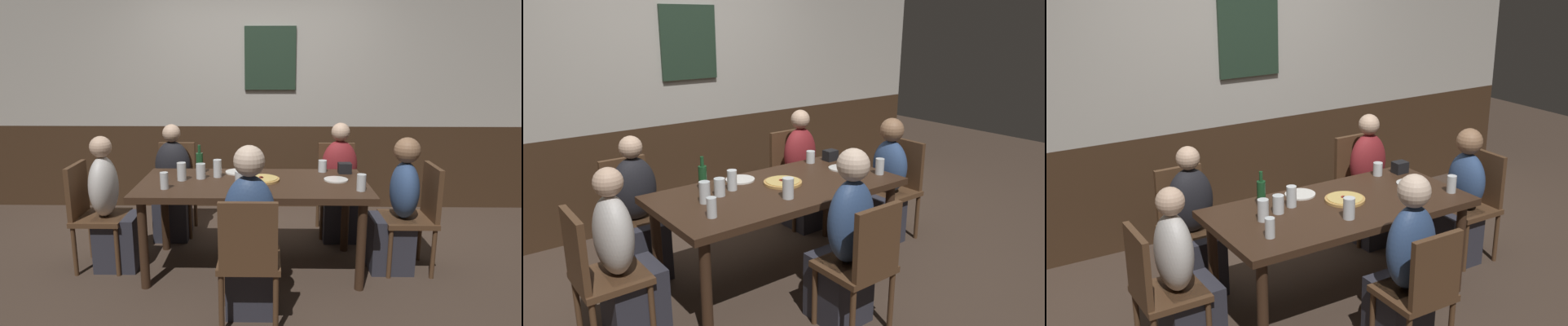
{
  "view_description": "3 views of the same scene",
  "coord_description": "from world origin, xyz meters",
  "views": [
    {
      "loc": [
        0.12,
        -3.52,
        1.72
      ],
      "look_at": [
        0.06,
        -0.09,
        0.92
      ],
      "focal_mm": 31.44,
      "sensor_mm": 36.0,
      "label": 1
    },
    {
      "loc": [
        -2.02,
        -2.71,
        1.91
      ],
      "look_at": [
        0.16,
        0.15,
        0.86
      ],
      "focal_mm": 33.95,
      "sensor_mm": 36.0,
      "label": 2
    },
    {
      "loc": [
        -2.38,
        -3.36,
        2.42
      ],
      "look_at": [
        -0.18,
        0.14,
        1.03
      ],
      "focal_mm": 44.36,
      "sensor_mm": 36.0,
      "label": 3
    }
  ],
  "objects": [
    {
      "name": "beer_bottle_green",
      "position": [
        -0.47,
        0.27,
        0.84
      ],
      "size": [
        0.06,
        0.06,
        0.25
      ],
      "color": "#194723",
      "rests_on": "dining_table"
    },
    {
      "name": "wall_back",
      "position": [
        0.0,
        1.65,
        1.3
      ],
      "size": [
        6.4,
        0.13,
        2.6
      ],
      "color": "#3D2819",
      "rests_on": "ground_plane"
    },
    {
      "name": "chair_head_east",
      "position": [
        1.33,
        0.0,
        0.5
      ],
      "size": [
        0.4,
        0.4,
        0.88
      ],
      "color": "#513521",
      "rests_on": "ground_plane"
    },
    {
      "name": "chair_mid_near",
      "position": [
        0.0,
        -0.85,
        0.5
      ],
      "size": [
        0.4,
        0.4,
        0.88
      ],
      "color": "#513521",
      "rests_on": "ground_plane"
    },
    {
      "name": "pint_glass_pale",
      "position": [
        -0.09,
        -0.23,
        0.8
      ],
      "size": [
        0.08,
        0.08,
        0.14
      ],
      "color": "silver",
      "rests_on": "dining_table"
    },
    {
      "name": "pint_glass_stout",
      "position": [
        0.81,
        -0.23,
        0.79
      ],
      "size": [
        0.07,
        0.07,
        0.13
      ],
      "color": "silver",
      "rests_on": "dining_table"
    },
    {
      "name": "beer_glass_half",
      "position": [
        -0.67,
        -0.21,
        0.79
      ],
      "size": [
        0.06,
        0.06,
        0.13
      ],
      "color": "silver",
      "rests_on": "dining_table"
    },
    {
      "name": "person_head_west",
      "position": [
        -1.16,
        0.0,
        0.46
      ],
      "size": [
        0.37,
        0.34,
        1.11
      ],
      "color": "#2D2D38",
      "rests_on": "ground_plane"
    },
    {
      "name": "person_mid_near",
      "position": [
        0.0,
        -0.69,
        0.5
      ],
      "size": [
        0.34,
        0.37,
        1.18
      ],
      "color": "#2D2D38",
      "rests_on": "ground_plane"
    },
    {
      "name": "chair_left_far",
      "position": [
        -0.8,
        0.85,
        0.5
      ],
      "size": [
        0.4,
        0.4,
        0.88
      ],
      "color": "#513521",
      "rests_on": "ground_plane"
    },
    {
      "name": "plate_white_large",
      "position": [
        -0.14,
        0.3,
        0.75
      ],
      "size": [
        0.22,
        0.22,
        0.01
      ],
      "primitive_type": "cylinder",
      "color": "white",
      "rests_on": "dining_table"
    },
    {
      "name": "beer_glass_tall",
      "position": [
        -0.43,
        0.1,
        0.79
      ],
      "size": [
        0.08,
        0.08,
        0.12
      ],
      "color": "silver",
      "rests_on": "dining_table"
    },
    {
      "name": "chair_right_far",
      "position": [
        0.8,
        0.85,
        0.5
      ],
      "size": [
        0.4,
        0.4,
        0.88
      ],
      "color": "#513521",
      "rests_on": "ground_plane"
    },
    {
      "name": "highball_clear",
      "position": [
        0.59,
        0.34,
        0.78
      ],
      "size": [
        0.07,
        0.07,
        0.1
      ],
      "color": "silver",
      "rests_on": "dining_table"
    },
    {
      "name": "chair_head_west",
      "position": [
        -1.33,
        0.0,
        0.5
      ],
      "size": [
        0.4,
        0.4,
        0.88
      ],
      "color": "#513521",
      "rests_on": "ground_plane"
    },
    {
      "name": "pizza",
      "position": [
        0.07,
        0.04,
        0.75
      ],
      "size": [
        0.29,
        0.29,
        0.03
      ],
      "color": "tan",
      "rests_on": "dining_table"
    },
    {
      "name": "tumbler_short",
      "position": [
        -0.58,
        0.04,
        0.81
      ],
      "size": [
        0.07,
        0.07,
        0.15
      ],
      "color": "silver",
      "rests_on": "dining_table"
    },
    {
      "name": "dining_table",
      "position": [
        0.0,
        0.0,
        0.66
      ],
      "size": [
        1.82,
        0.88,
        0.74
      ],
      "color": "#382316",
      "rests_on": "ground_plane"
    },
    {
      "name": "person_right_far",
      "position": [
        0.8,
        0.69,
        0.47
      ],
      "size": [
        0.34,
        0.37,
        1.11
      ],
      "color": "#2D2D38",
      "rests_on": "ground_plane"
    },
    {
      "name": "ground_plane",
      "position": [
        0.0,
        0.0,
        0.0
      ],
      "size": [
        12.0,
        12.0,
        0.0
      ],
      "primitive_type": "plane",
      "color": "#423328"
    },
    {
      "name": "plate_white_small",
      "position": [
        0.67,
        0.06,
        0.75
      ],
      "size": [
        0.19,
        0.19,
        0.01
      ],
      "primitive_type": "cylinder",
      "color": "white",
      "rests_on": "dining_table"
    },
    {
      "name": "person_head_east",
      "position": [
        1.16,
        0.0,
        0.47
      ],
      "size": [
        0.37,
        0.34,
        1.1
      ],
      "color": "#2D2D38",
      "rests_on": "ground_plane"
    },
    {
      "name": "condiment_caddy",
      "position": [
        0.78,
        0.3,
        0.79
      ],
      "size": [
        0.11,
        0.09,
        0.09
      ],
      "primitive_type": "cube",
      "color": "black",
      "rests_on": "dining_table"
    },
    {
      "name": "person_left_far",
      "position": [
        -0.8,
        0.69,
        0.46
      ],
      "size": [
        0.34,
        0.37,
        1.1
      ],
      "color": "#2D2D38",
      "rests_on": "ground_plane"
    },
    {
      "name": "tumbler_water",
      "position": [
        -0.3,
        0.15,
        0.81
      ],
      "size": [
        0.07,
        0.07,
        0.15
      ],
      "color": "silver",
      "rests_on": "dining_table"
    }
  ]
}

